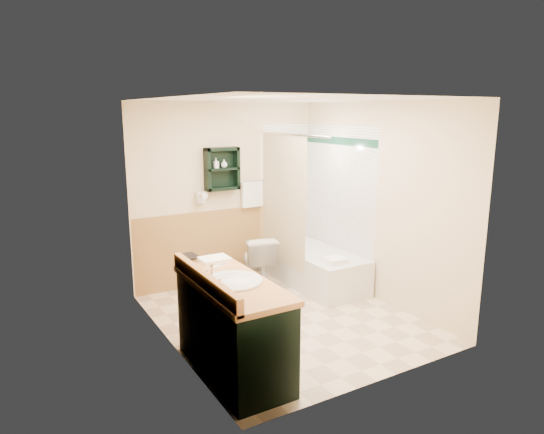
{
  "coord_description": "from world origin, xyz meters",
  "views": [
    {
      "loc": [
        -2.68,
        -4.3,
        2.28
      ],
      "look_at": [
        -0.06,
        0.2,
        1.14
      ],
      "focal_mm": 32.0,
      "sensor_mm": 36.0,
      "label": 1
    }
  ],
  "objects_px": {
    "vanity": "(233,328)",
    "bathtub": "(316,268)",
    "toilet": "(258,262)",
    "soap_bottle_a": "(216,166)",
    "hair_dryer": "(201,197)",
    "vanity_book": "(180,248)",
    "soap_bottle_b": "(224,164)",
    "wall_shelf": "(222,169)"
  },
  "relations": [
    {
      "from": "hair_dryer",
      "to": "soap_bottle_a",
      "type": "relative_size",
      "value": 1.86
    },
    {
      "from": "wall_shelf",
      "to": "hair_dryer",
      "type": "distance_m",
      "value": 0.46
    },
    {
      "from": "vanity",
      "to": "soap_bottle_b",
      "type": "bearing_deg",
      "value": 66.65
    },
    {
      "from": "vanity_book",
      "to": "soap_bottle_a",
      "type": "bearing_deg",
      "value": 50.05
    },
    {
      "from": "wall_shelf",
      "to": "soap_bottle_b",
      "type": "height_order",
      "value": "wall_shelf"
    },
    {
      "from": "wall_shelf",
      "to": "soap_bottle_a",
      "type": "bearing_deg",
      "value": -176.7
    },
    {
      "from": "bathtub",
      "to": "vanity",
      "type": "bearing_deg",
      "value": -142.87
    },
    {
      "from": "wall_shelf",
      "to": "vanity_book",
      "type": "height_order",
      "value": "wall_shelf"
    },
    {
      "from": "soap_bottle_b",
      "to": "vanity",
      "type": "bearing_deg",
      "value": -113.35
    },
    {
      "from": "vanity",
      "to": "soap_bottle_a",
      "type": "relative_size",
      "value": 10.38
    },
    {
      "from": "hair_dryer",
      "to": "toilet",
      "type": "xyz_separation_m",
      "value": [
        0.61,
        -0.39,
        -0.85
      ]
    },
    {
      "from": "toilet",
      "to": "soap_bottle_a",
      "type": "xyz_separation_m",
      "value": [
        -0.4,
        0.36,
        1.25
      ]
    },
    {
      "from": "soap_bottle_b",
      "to": "wall_shelf",
      "type": "bearing_deg",
      "value": 169.34
    },
    {
      "from": "bathtub",
      "to": "vanity_book",
      "type": "bearing_deg",
      "value": -163.66
    },
    {
      "from": "hair_dryer",
      "to": "soap_bottle_a",
      "type": "height_order",
      "value": "soap_bottle_a"
    },
    {
      "from": "vanity",
      "to": "soap_bottle_b",
      "type": "distance_m",
      "value": 2.61
    },
    {
      "from": "vanity",
      "to": "bathtub",
      "type": "xyz_separation_m",
      "value": [
        1.92,
        1.45,
        -0.19
      ]
    },
    {
      "from": "wall_shelf",
      "to": "bathtub",
      "type": "relative_size",
      "value": 0.37
    },
    {
      "from": "vanity",
      "to": "bathtub",
      "type": "distance_m",
      "value": 2.42
    },
    {
      "from": "hair_dryer",
      "to": "bathtub",
      "type": "bearing_deg",
      "value": -28.23
    },
    {
      "from": "vanity",
      "to": "bathtub",
      "type": "relative_size",
      "value": 0.89
    },
    {
      "from": "vanity",
      "to": "vanity_book",
      "type": "xyz_separation_m",
      "value": [
        -0.17,
        0.84,
        0.54
      ]
    },
    {
      "from": "hair_dryer",
      "to": "vanity",
      "type": "height_order",
      "value": "hair_dryer"
    },
    {
      "from": "wall_shelf",
      "to": "vanity",
      "type": "xyz_separation_m",
      "value": [
        -0.89,
        -2.14,
        -1.13
      ]
    },
    {
      "from": "hair_dryer",
      "to": "bathtub",
      "type": "relative_size",
      "value": 0.16
    },
    {
      "from": "hair_dryer",
      "to": "soap_bottle_a",
      "type": "xyz_separation_m",
      "value": [
        0.21,
        -0.03,
        0.39
      ]
    },
    {
      "from": "soap_bottle_a",
      "to": "vanity",
      "type": "bearing_deg",
      "value": -110.74
    },
    {
      "from": "toilet",
      "to": "vanity_book",
      "type": "distance_m",
      "value": 1.77
    },
    {
      "from": "wall_shelf",
      "to": "toilet",
      "type": "distance_m",
      "value": 1.29
    },
    {
      "from": "bathtub",
      "to": "toilet",
      "type": "distance_m",
      "value": 0.79
    },
    {
      "from": "vanity",
      "to": "soap_bottle_a",
      "type": "bearing_deg",
      "value": 69.26
    },
    {
      "from": "wall_shelf",
      "to": "vanity_book",
      "type": "bearing_deg",
      "value": -129.25
    },
    {
      "from": "hair_dryer",
      "to": "vanity_book",
      "type": "distance_m",
      "value": 1.54
    },
    {
      "from": "toilet",
      "to": "soap_bottle_b",
      "type": "distance_m",
      "value": 1.34
    },
    {
      "from": "vanity",
      "to": "hair_dryer",
      "type": "bearing_deg",
      "value": 74.63
    },
    {
      "from": "vanity",
      "to": "toilet",
      "type": "bearing_deg",
      "value": 55.74
    },
    {
      "from": "vanity",
      "to": "bathtub",
      "type": "bearing_deg",
      "value": 37.13
    },
    {
      "from": "vanity",
      "to": "toilet",
      "type": "distance_m",
      "value": 2.15
    },
    {
      "from": "vanity_book",
      "to": "soap_bottle_b",
      "type": "height_order",
      "value": "soap_bottle_b"
    },
    {
      "from": "hair_dryer",
      "to": "toilet",
      "type": "relative_size",
      "value": 0.34
    },
    {
      "from": "toilet",
      "to": "vanity_book",
      "type": "xyz_separation_m",
      "value": [
        -1.37,
        -0.93,
        0.62
      ]
    },
    {
      "from": "bathtub",
      "to": "toilet",
      "type": "relative_size",
      "value": 2.11
    }
  ]
}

